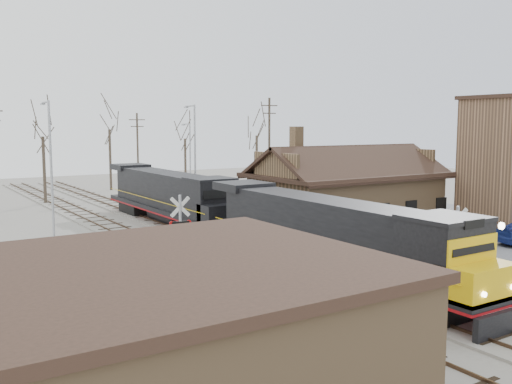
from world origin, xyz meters
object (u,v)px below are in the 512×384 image
at_px(locomotive_trailing, 171,197).
at_px(locomotive_lead, 336,238).
at_px(depot, 347,195).
at_px(signal_tower, 506,162).

bearing_deg(locomotive_trailing, locomotive_lead, -90.00).
distance_m(depot, locomotive_lead, 17.38).
xyz_separation_m(depot, locomotive_trailing, (-11.99, 7.50, -0.10)).
bearing_deg(signal_tower, locomotive_trailing, 147.06).
height_order(depot, signal_tower, signal_tower).
relative_size(depot, signal_tower, 1.48).
bearing_deg(locomotive_lead, locomotive_trailing, 90.00).
xyz_separation_m(depot, locomotive_lead, (-11.99, -12.58, -0.10)).
xyz_separation_m(depot, signal_tower, (10.40, -7.00, 2.67)).
height_order(signal_tower, locomotive_lead, signal_tower).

